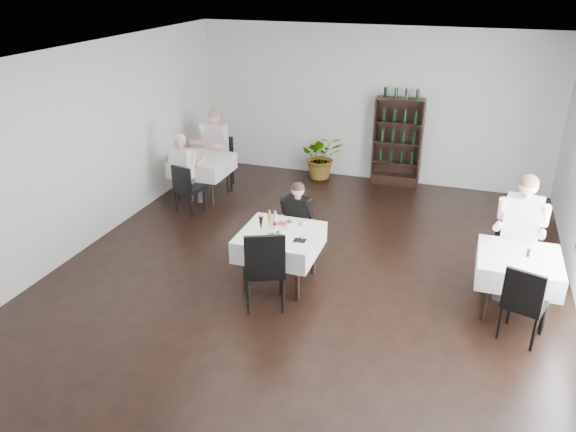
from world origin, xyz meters
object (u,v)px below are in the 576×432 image
at_px(main_table, 280,242).
at_px(potted_tree, 322,156).
at_px(diner_main, 296,218).
at_px(wine_shelf, 397,143).

xyz_separation_m(main_table, potted_tree, (-0.58, 4.20, -0.17)).
height_order(main_table, diner_main, diner_main).
bearing_deg(potted_tree, main_table, -82.12).
height_order(wine_shelf, potted_tree, wine_shelf).
bearing_deg(wine_shelf, potted_tree, -175.59).
relative_size(main_table, potted_tree, 1.13).
bearing_deg(wine_shelf, diner_main, -102.95).
xyz_separation_m(wine_shelf, diner_main, (-0.86, -3.74, -0.12)).
height_order(wine_shelf, main_table, wine_shelf).
height_order(wine_shelf, diner_main, wine_shelf).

